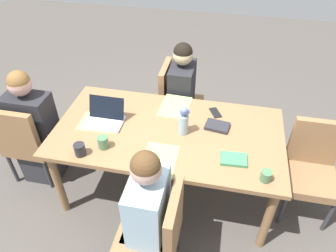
{
  "coord_description": "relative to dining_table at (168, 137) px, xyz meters",
  "views": [
    {
      "loc": [
        0.42,
        -1.99,
        2.49
      ],
      "look_at": [
        0.0,
        0.0,
        0.81
      ],
      "focal_mm": 33.61,
      "sensor_mm": 36.0,
      "label": 1
    }
  ],
  "objects": [
    {
      "name": "placemat_head_left_left_mid",
      "position": [
        -0.6,
        -0.01,
        0.08
      ],
      "size": [
        0.37,
        0.27,
        0.0
      ],
      "primitive_type": "cube",
      "rotation": [
        0.0,
        0.0,
        0.04
      ],
      "color": "#9EBC66",
      "rests_on": "dining_table"
    },
    {
      "name": "person_far_left_far",
      "position": [
        -0.01,
        0.78,
        -0.15
      ],
      "size": [
        0.36,
        0.4,
        1.19
      ],
      "color": "#2D2D33",
      "rests_on": "ground_plane"
    },
    {
      "name": "phone_black",
      "position": [
        0.37,
        0.33,
        0.08
      ],
      "size": [
        0.13,
        0.17,
        0.01
      ],
      "primitive_type": "cube",
      "rotation": [
        0.0,
        0.0,
        2.04
      ],
      "color": "black",
      "rests_on": "dining_table"
    },
    {
      "name": "dining_table",
      "position": [
        0.0,
        0.0,
        0.0
      ],
      "size": [
        1.94,
        1.03,
        0.76
      ],
      "color": "olive",
      "rests_on": "ground_plane"
    },
    {
      "name": "placemat_near_left_near",
      "position": [
        0.01,
        -0.35,
        0.08
      ],
      "size": [
        0.26,
        0.36,
        0.0
      ],
      "primitive_type": "cube",
      "rotation": [
        0.0,
        0.0,
        1.58
      ],
      "color": "#9EBC66",
      "rests_on": "dining_table"
    },
    {
      "name": "chair_near_left_near",
      "position": [
        0.09,
        -0.8,
        -0.18
      ],
      "size": [
        0.44,
        0.44,
        0.9
      ],
      "color": "olive",
      "rests_on": "ground_plane"
    },
    {
      "name": "flower_vase",
      "position": [
        0.13,
        -0.0,
        0.22
      ],
      "size": [
        0.09,
        0.09,
        0.28
      ],
      "color": "#8EA8B7",
      "rests_on": "dining_table"
    },
    {
      "name": "person_near_left_near",
      "position": [
        0.02,
        -0.74,
        -0.15
      ],
      "size": [
        0.36,
        0.4,
        1.19
      ],
      "color": "#2D2D33",
      "rests_on": "ground_plane"
    },
    {
      "name": "coffee_mug_near_right",
      "position": [
        0.79,
        -0.39,
        0.12
      ],
      "size": [
        0.08,
        0.08,
        0.08
      ],
      "primitive_type": "cylinder",
      "color": "#47704C",
      "rests_on": "dining_table"
    },
    {
      "name": "coffee_mug_centre_left",
      "position": [
        -0.61,
        -0.42,
        0.13
      ],
      "size": [
        0.09,
        0.09,
        0.1
      ],
      "primitive_type": "cylinder",
      "color": "#232328",
      "rests_on": "dining_table"
    },
    {
      "name": "chair_head_right_right_near",
      "position": [
        1.25,
        0.09,
        -0.18
      ],
      "size": [
        0.44,
        0.44,
        0.9
      ],
      "color": "olive",
      "rests_on": "ground_plane"
    },
    {
      "name": "person_head_left_left_mid",
      "position": [
        -1.27,
        -0.03,
        -0.15
      ],
      "size": [
        0.4,
        0.36,
        1.19
      ],
      "color": "#2D2D33",
      "rests_on": "ground_plane"
    },
    {
      "name": "chair_far_left_far",
      "position": [
        -0.09,
        0.84,
        -0.18
      ],
      "size": [
        0.44,
        0.44,
        0.9
      ],
      "color": "olive",
      "rests_on": "ground_plane"
    },
    {
      "name": "coffee_mug_near_left",
      "position": [
        -0.46,
        -0.31,
        0.13
      ],
      "size": [
        0.09,
        0.09,
        0.1
      ],
      "primitive_type": "cylinder",
      "color": "#47704C",
      "rests_on": "dining_table"
    },
    {
      "name": "placemat_far_left_far",
      "position": [
        -0.01,
        0.35,
        0.08
      ],
      "size": [
        0.28,
        0.37,
        0.0
      ],
      "primitive_type": "cube",
      "rotation": [
        0.0,
        0.0,
        -1.62
      ],
      "color": "#9EBC66",
      "rests_on": "dining_table"
    },
    {
      "name": "chair_head_left_left_mid",
      "position": [
        -1.33,
        -0.11,
        -0.18
      ],
      "size": [
        0.44,
        0.44,
        0.9
      ],
      "color": "olive",
      "rests_on": "ground_plane"
    },
    {
      "name": "laptop_head_left_left_mid",
      "position": [
        -0.56,
        0.01,
        0.12
      ],
      "size": [
        0.32,
        0.22,
        0.21
      ],
      "color": "silver",
      "rests_on": "dining_table"
    },
    {
      "name": "book_blue_cover",
      "position": [
        0.56,
        -0.24,
        0.09
      ],
      "size": [
        0.21,
        0.15,
        0.02
      ],
      "primitive_type": "cube",
      "rotation": [
        0.0,
        0.0,
        0.06
      ],
      "color": "#3D7F56",
      "rests_on": "dining_table"
    },
    {
      "name": "ground_plane",
      "position": [
        0.0,
        0.0,
        -0.68
      ],
      "size": [
        10.0,
        10.0,
        0.0
      ],
      "primitive_type": "plane",
      "color": "#4C4742"
    },
    {
      "name": "book_red_cover",
      "position": [
        0.41,
        0.13,
        0.09
      ],
      "size": [
        0.22,
        0.17,
        0.03
      ],
      "primitive_type": "cube",
      "rotation": [
        0.0,
        0.0,
        -0.15
      ],
      "color": "#28282D",
      "rests_on": "dining_table"
    }
  ]
}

